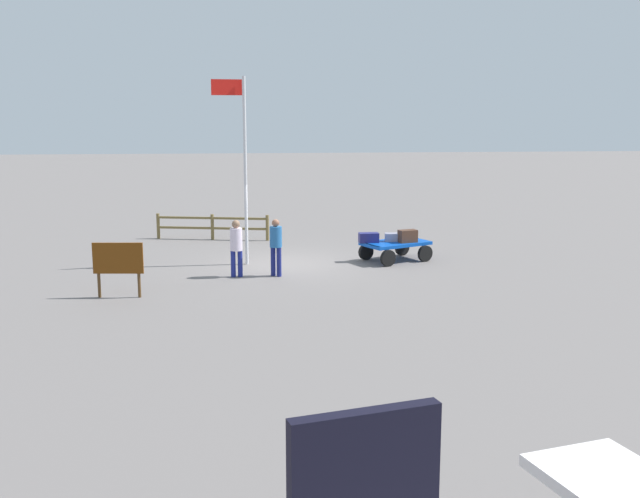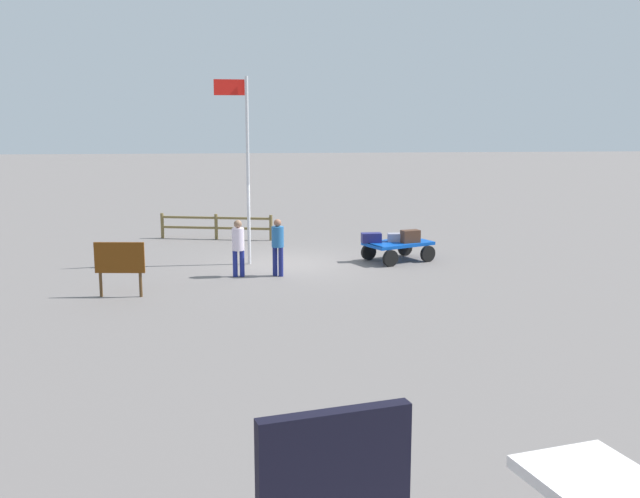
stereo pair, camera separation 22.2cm
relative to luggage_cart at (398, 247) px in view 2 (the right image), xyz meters
name	(u,v)px [view 2 (the right image)]	position (x,y,z in m)	size (l,w,h in m)	color
ground_plane	(290,264)	(3.45, 0.19, -0.46)	(120.00, 120.00, 0.00)	slate
luggage_cart	(398,247)	(0.00, 0.00, 0.00)	(2.38, 2.05, 0.62)	#0B45B3
suitcase_maroon	(397,237)	(-0.01, -0.08, 0.29)	(0.65, 0.39, 0.26)	gray
suitcase_dark	(410,236)	(-0.38, 0.13, 0.35)	(0.64, 0.47, 0.40)	#492F23
suitcase_navy	(371,238)	(0.86, 0.03, 0.31)	(0.64, 0.35, 0.31)	navy
worker_lead	(238,244)	(5.02, 1.88, 0.51)	(0.36, 0.36, 1.67)	navy
worker_trailing	(278,243)	(3.88, 1.89, 0.53)	(0.49, 0.49, 1.68)	navy
flagpole	(245,157)	(4.82, 0.09, 2.90)	(1.03, 0.23, 5.78)	silver
signboard	(120,261)	(8.02, 4.03, 0.49)	(1.29, 0.18, 1.44)	#4C3319
wooden_fence	(216,225)	(6.00, -4.59, 0.09)	(4.19, 0.96, 0.95)	brown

